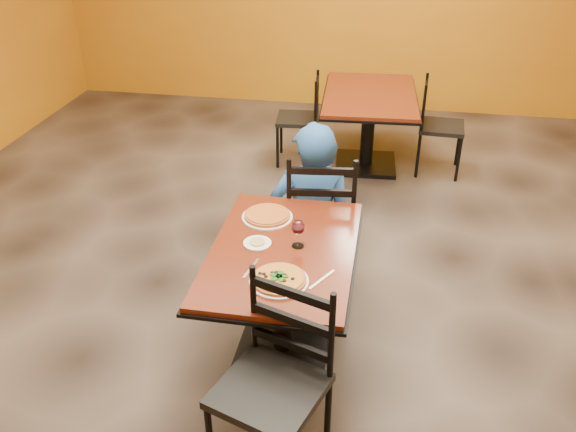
% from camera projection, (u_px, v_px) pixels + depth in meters
% --- Properties ---
extents(floor, '(7.00, 8.00, 0.01)m').
position_uv_depth(floor, '(296.00, 301.00, 4.19)').
color(floor, black).
rests_on(floor, ground).
extents(table_main, '(0.83, 1.23, 0.75)m').
position_uv_depth(table_main, '(283.00, 277.00, 3.48)').
color(table_main, maroon).
rests_on(table_main, floor).
extents(table_second, '(0.95, 1.36, 0.75)m').
position_uv_depth(table_second, '(369.00, 113.00, 5.80)').
color(table_second, maroon).
rests_on(table_second, floor).
extents(chair_main_near, '(0.58, 0.58, 1.01)m').
position_uv_depth(chair_main_near, '(269.00, 392.00, 2.79)').
color(chair_main_near, black).
rests_on(chair_main_near, floor).
extents(chair_main_far, '(0.51, 0.51, 1.02)m').
position_uv_depth(chair_main_far, '(320.00, 214.00, 4.20)').
color(chair_main_far, black).
rests_on(chair_main_far, floor).
extents(chair_second_left, '(0.43, 0.43, 0.89)m').
position_uv_depth(chair_second_left, '(298.00, 119.00, 5.96)').
color(chair_second_left, black).
rests_on(chair_second_left, floor).
extents(chair_second_right, '(0.44, 0.44, 0.91)m').
position_uv_depth(chair_second_right, '(442.00, 127.00, 5.74)').
color(chair_second_right, black).
rests_on(chair_second_right, floor).
extents(diner, '(0.65, 0.48, 1.18)m').
position_uv_depth(diner, '(312.00, 202.00, 4.20)').
color(diner, '#1A4D92').
rests_on(diner, floor).
extents(plate_main, '(0.31, 0.31, 0.01)m').
position_uv_depth(plate_main, '(279.00, 281.00, 3.12)').
color(plate_main, white).
rests_on(plate_main, table_main).
extents(pizza_main, '(0.28, 0.28, 0.02)m').
position_uv_depth(pizza_main, '(279.00, 279.00, 3.11)').
color(pizza_main, maroon).
rests_on(pizza_main, plate_main).
extents(plate_far, '(0.31, 0.31, 0.01)m').
position_uv_depth(plate_far, '(267.00, 217.00, 3.69)').
color(plate_far, white).
rests_on(plate_far, table_main).
extents(pizza_far, '(0.28, 0.28, 0.02)m').
position_uv_depth(pizza_far, '(267.00, 215.00, 3.68)').
color(pizza_far, orange).
rests_on(pizza_far, plate_far).
extents(side_plate, '(0.16, 0.16, 0.01)m').
position_uv_depth(side_plate, '(257.00, 243.00, 3.43)').
color(side_plate, white).
rests_on(side_plate, table_main).
extents(dip, '(0.09, 0.09, 0.01)m').
position_uv_depth(dip, '(257.00, 242.00, 3.43)').
color(dip, tan).
rests_on(dip, side_plate).
extents(wine_glass, '(0.08, 0.08, 0.18)m').
position_uv_depth(wine_glass, '(298.00, 232.00, 3.37)').
color(wine_glass, white).
rests_on(wine_glass, table_main).
extents(fork, '(0.05, 0.19, 0.00)m').
position_uv_depth(fork, '(251.00, 268.00, 3.22)').
color(fork, silver).
rests_on(fork, table_main).
extents(knife, '(0.12, 0.19, 0.00)m').
position_uv_depth(knife, '(322.00, 279.00, 3.14)').
color(knife, silver).
rests_on(knife, table_main).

